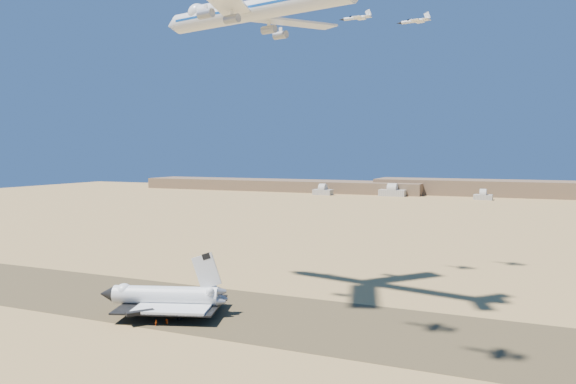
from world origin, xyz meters
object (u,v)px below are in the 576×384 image
at_px(crew_c, 166,321).
at_px(chase_jet_d, 415,21).
at_px(shuttle, 165,298).
at_px(crew_b, 156,323).
at_px(crew_a, 167,322).
at_px(chase_jet_c, 356,18).
at_px(carrier_747, 250,11).

distance_m(crew_c, chase_jet_d, 154.05).
distance_m(shuttle, crew_b, 12.49).
xyz_separation_m(crew_a, chase_jet_d, (51.41, 101.35, 104.09)).
relative_size(crew_a, crew_c, 1.04).
distance_m(crew_a, crew_b, 3.23).
distance_m(shuttle, chase_jet_d, 148.16).
xyz_separation_m(crew_b, chase_jet_c, (34.25, 85.84, 103.25)).
xyz_separation_m(crew_a, crew_b, (-2.31, -2.25, 0.14)).
bearing_deg(chase_jet_c, crew_c, -106.63).
height_order(carrier_747, crew_b, carrier_747).
bearing_deg(carrier_747, shuttle, -103.87).
bearing_deg(chase_jet_d, crew_b, -105.83).
bearing_deg(carrier_747, crew_b, -91.79).
height_order(crew_a, chase_jet_c, chase_jet_c).
bearing_deg(crew_c, shuttle, -30.09).
height_order(crew_a, crew_b, crew_b).
relative_size(shuttle, chase_jet_d, 2.81).
bearing_deg(crew_a, carrier_747, -35.72).
bearing_deg(crew_c, crew_b, 82.83).
relative_size(carrier_747, crew_b, 46.80).
height_order(carrier_747, chase_jet_d, carrier_747).
xyz_separation_m(shuttle, carrier_747, (14.79, 30.54, 93.92)).
xyz_separation_m(shuttle, crew_a, (7.00, -8.47, -4.52)).
xyz_separation_m(carrier_747, chase_jet_d, (43.62, 62.34, 5.65)).
relative_size(shuttle, crew_a, 25.20).
relative_size(chase_jet_c, chase_jet_d, 0.94).
bearing_deg(crew_b, crew_c, -38.12).
distance_m(crew_b, chase_jet_c, 138.57).
relative_size(crew_a, chase_jet_c, 0.12).
xyz_separation_m(crew_c, chase_jet_c, (32.71, 83.06, 103.43)).
xyz_separation_m(carrier_747, crew_a, (-7.79, -39.01, -98.44)).
distance_m(crew_c, chase_jet_c, 136.62).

